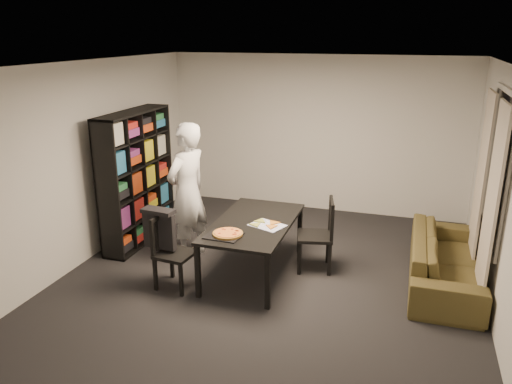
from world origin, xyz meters
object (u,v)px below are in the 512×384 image
(person, at_px, (187,192))
(chair_right, at_px, (322,230))
(dining_table, at_px, (254,226))
(sofa, at_px, (445,260))
(bookshelf, at_px, (137,178))
(chair_left, at_px, (169,246))
(baking_tray, at_px, (224,236))
(pepperoni_pizza, at_px, (228,233))

(person, bearing_deg, chair_right, 112.40)
(person, bearing_deg, dining_table, 95.46)
(dining_table, xyz_separation_m, sofa, (2.30, 0.45, -0.33))
(chair_right, relative_size, sofa, 0.46)
(bookshelf, bearing_deg, person, -18.00)
(dining_table, bearing_deg, chair_left, -144.15)
(bookshelf, height_order, chair_left, bookshelf)
(bookshelf, height_order, baking_tray, bookshelf)
(chair_right, height_order, person, person)
(bookshelf, relative_size, chair_right, 2.01)
(pepperoni_pizza, bearing_deg, dining_table, 73.79)
(bookshelf, height_order, sofa, bookshelf)
(person, bearing_deg, bookshelf, -91.05)
(dining_table, distance_m, baking_tray, 0.58)
(dining_table, relative_size, baking_tray, 4.16)
(dining_table, bearing_deg, bookshelf, 165.30)
(chair_right, bearing_deg, sofa, 80.04)
(bookshelf, distance_m, chair_left, 1.60)
(bookshelf, xyz_separation_m, sofa, (4.21, -0.06, -0.65))
(pepperoni_pizza, xyz_separation_m, sofa, (2.45, 0.96, -0.42))
(chair_left, height_order, baking_tray, chair_left)
(pepperoni_pizza, height_order, sofa, pepperoni_pizza)
(pepperoni_pizza, bearing_deg, baking_tray, -141.55)
(bookshelf, xyz_separation_m, pepperoni_pizza, (1.77, -1.01, -0.23))
(dining_table, height_order, sofa, dining_table)
(sofa, bearing_deg, pepperoni_pizza, 111.35)
(chair_left, xyz_separation_m, pepperoni_pizza, (0.71, 0.11, 0.21))
(baking_tray, height_order, sofa, baking_tray)
(bookshelf, height_order, pepperoni_pizza, bookshelf)
(chair_left, bearing_deg, sofa, -65.20)
(baking_tray, xyz_separation_m, pepperoni_pizza, (0.04, 0.03, 0.02))
(person, xyz_separation_m, pepperoni_pizza, (0.84, -0.71, -0.20))
(chair_right, relative_size, baking_tray, 2.36)
(dining_table, xyz_separation_m, person, (-0.98, 0.20, 0.29))
(chair_right, relative_size, person, 0.51)
(bookshelf, bearing_deg, pepperoni_pizza, -29.82)
(chair_right, bearing_deg, chair_left, -71.98)
(chair_left, height_order, sofa, chair_left)
(dining_table, relative_size, pepperoni_pizza, 4.76)
(dining_table, relative_size, chair_left, 1.87)
(person, bearing_deg, sofa, 111.24)
(chair_left, relative_size, person, 0.48)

